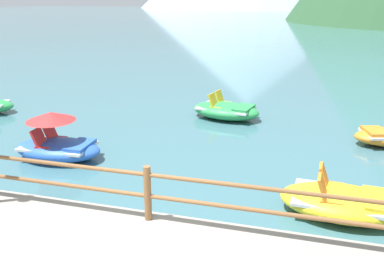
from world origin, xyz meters
name	(u,v)px	position (x,y,z in m)	size (l,w,h in m)	color
ground_plane	(285,35)	(0.00, 40.00, 0.00)	(200.00, 200.00, 0.00)	#3D6B75
dock_railing	(147,187)	(0.00, 1.55, 0.99)	(23.92, 0.12, 0.95)	brown
pedal_boat_0	(226,110)	(-0.14, 9.01, 0.28)	(2.51, 1.77, 0.87)	green
pedal_boat_2	(342,202)	(3.17, 3.29, 0.28)	(2.33, 1.51, 0.86)	yellow
pedal_boat_3	(57,143)	(-3.54, 4.35, 0.41)	(2.28, 1.36, 1.22)	blue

